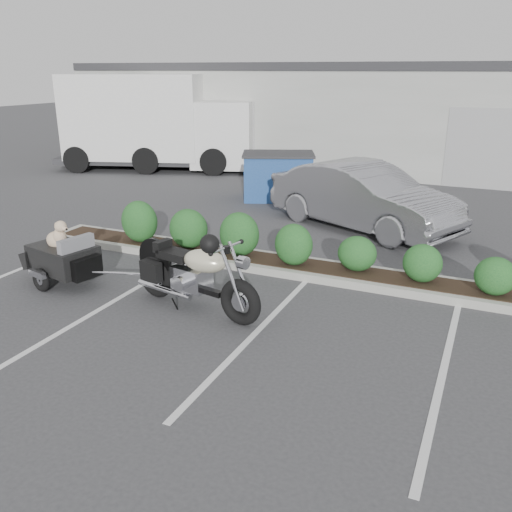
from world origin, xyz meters
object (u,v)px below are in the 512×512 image
at_px(sedan, 363,197).
at_px(delivery_truck, 158,124).
at_px(motorcycle, 194,276).
at_px(pet_trailer, 63,257).
at_px(dumpster, 278,176).

distance_m(sedan, delivery_truck, 10.77).
relative_size(motorcycle, pet_trailer, 1.23).
distance_m(motorcycle, sedan, 6.04).
distance_m(pet_trailer, sedan, 7.16).
height_order(sedan, delivery_truck, delivery_truck).
height_order(dumpster, delivery_truck, delivery_truck).
height_order(motorcycle, sedan, sedan).
relative_size(motorcycle, dumpster, 1.02).
xyz_separation_m(pet_trailer, delivery_truck, (-5.29, 11.05, 1.20)).
xyz_separation_m(pet_trailer, sedan, (4.11, 5.86, 0.29)).
height_order(pet_trailer, sedan, sedan).
bearing_deg(pet_trailer, dumpster, 94.95).
xyz_separation_m(dumpster, delivery_truck, (-6.28, 3.02, 1.01)).
bearing_deg(motorcycle, sedan, 89.32).
height_order(sedan, dumpster, sedan).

